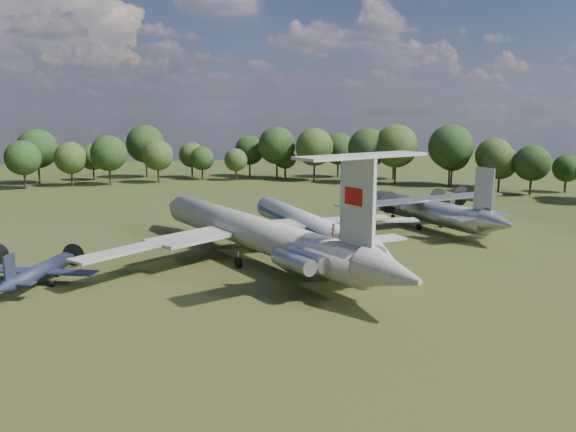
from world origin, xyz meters
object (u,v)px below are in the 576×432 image
object	(u,v)px
tu104_jet	(308,229)
small_prop_west	(41,275)
il62_airliner	(252,238)
an12_transport	(426,214)
person_on_il62	(333,231)

from	to	relation	value
tu104_jet	small_prop_west	bearing A→B (deg)	-170.29
il62_airliner	small_prop_west	size ratio (longest dim) A/B	3.61
il62_airliner	an12_transport	bearing A→B (deg)	1.98
il62_airliner	small_prop_west	xyz separation A→B (m)	(-24.48, -4.01, -1.68)
an12_transport	small_prop_west	size ratio (longest dim) A/B	2.20
il62_airliner	tu104_jet	xyz separation A→B (m)	(9.17, 5.43, -0.55)
il62_airliner	person_on_il62	distance (m)	16.49
il62_airliner	tu104_jet	world-z (taller)	il62_airliner
person_on_il62	small_prop_west	bearing A→B (deg)	-51.44
tu104_jet	small_prop_west	world-z (taller)	tu104_jet
tu104_jet	an12_transport	world-z (taller)	an12_transport
il62_airliner	small_prop_west	bearing A→B (deg)	170.89
tu104_jet	person_on_il62	xyz separation A→B (m)	(-4.09, -20.67, 4.24)
tu104_jet	an12_transport	size ratio (longest dim) A/B	1.30
an12_transport	person_on_il62	bearing A→B (deg)	-145.51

